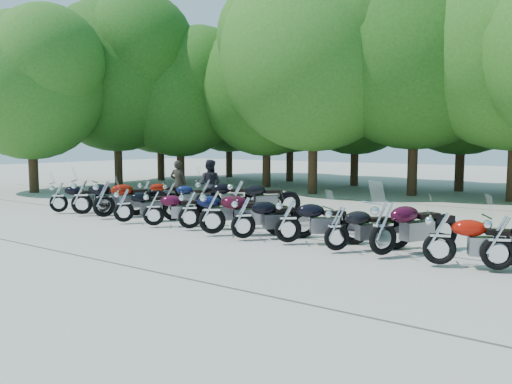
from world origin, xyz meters
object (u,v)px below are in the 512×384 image
Objects in this scene: motorcycle_16 at (205,194)px; motorcycle_8 at (288,219)px; motorcycle_2 at (104,197)px; motorcycle_9 at (337,227)px; motorcycle_0 at (58,196)px; motorcycle_15 at (171,195)px; motorcycle_17 at (237,197)px; motorcycle_6 at (212,211)px; motorcycle_1 at (82,196)px; motorcycle_5 at (190,209)px; motorcycle_10 at (383,226)px; motorcycle_7 at (243,216)px; motorcycle_3 at (124,204)px; rider_1 at (210,185)px; motorcycle_14 at (145,193)px; motorcycle_12 at (499,241)px; motorcycle_11 at (440,236)px; motorcycle_4 at (154,207)px; rider_0 at (178,183)px.

motorcycle_8 is at bearing -151.59° from motorcycle_16.
motorcycle_9 is at bearing -158.05° from motorcycle_2.
motorcycle_8 is at bearing -131.07° from motorcycle_0.
motorcycle_9 is (10.41, -0.04, -0.01)m from motorcycle_0.
motorcycle_2 is 1.21× the size of motorcycle_15.
motorcycle_17 reaches higher than motorcycle_16.
motorcycle_1 is at bearing 48.47° from motorcycle_6.
motorcycle_5 is 5.56m from motorcycle_10.
motorcycle_5 is 2.05m from motorcycle_7.
motorcycle_15 is at bearing -84.40° from motorcycle_0.
motorcycle_10 reaches higher than motorcycle_17.
motorcycle_3 is 3.94m from rider_1.
motorcycle_6 is 4.03m from motorcycle_16.
motorcycle_3 is 0.94× the size of motorcycle_8.
motorcycle_14 is (-4.53, 2.53, -0.05)m from motorcycle_5.
motorcycle_17 is (4.21, 0.05, 0.11)m from motorcycle_14.
motorcycle_5 is 4.20m from motorcycle_15.
motorcycle_10 is 8.77m from rider_1.
motorcycle_17 is (-2.35, 2.85, 0.07)m from motorcycle_7.
rider_1 reaches higher than motorcycle_12.
motorcycle_16 is (-2.77, 2.92, -0.01)m from motorcycle_6.
motorcycle_3 reaches higher than motorcycle_9.
motorcycle_6 is 1.07× the size of motorcycle_8.
rider_1 reaches higher than motorcycle_3.
motorcycle_1 is 4.40m from rider_1.
motorcycle_7 is 1.05× the size of motorcycle_9.
motorcycle_6 is 1.10× the size of motorcycle_11.
motorcycle_11 is at bearing -160.97° from motorcycle_17.
motorcycle_11 is at bearing 75.46° from motorcycle_12.
motorcycle_8 is at bearing -132.51° from motorcycle_1.
motorcycle_7 is (1.00, 0.00, -0.06)m from motorcycle_6.
motorcycle_4 is 1.16× the size of rider_1.
rider_0 is at bearing -53.03° from motorcycle_1.
motorcycle_17 reaches higher than motorcycle_9.
motorcycle_14 is at bearing -47.63° from motorcycle_2.
motorcycle_12 is at bearing -136.09° from motorcycle_7.
rider_0 is (-5.07, 4.02, 0.19)m from motorcycle_6.
motorcycle_16 reaches higher than motorcycle_11.
motorcycle_12 is 1.25× the size of rider_0.
motorcycle_6 is (4.67, -0.25, -0.02)m from motorcycle_2.
motorcycle_10 reaches higher than motorcycle_12.
motorcycle_6 is (2.23, -0.06, 0.09)m from motorcycle_4.
motorcycle_14 is at bearing 13.84° from motorcycle_10.
motorcycle_12 is at bearing -130.90° from motorcycle_0.
motorcycle_4 is (2.44, -0.19, -0.10)m from motorcycle_2.
motorcycle_3 reaches higher than motorcycle_15.
motorcycle_16 is at bearing 102.22° from rider_1.
motorcycle_14 is at bearing 48.86° from rider_0.
motorcycle_9 is 1.02m from motorcycle_10.
motorcycle_8 is 4.54m from motorcycle_12.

